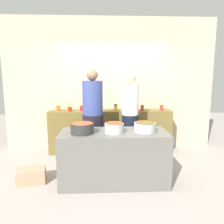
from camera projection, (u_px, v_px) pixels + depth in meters
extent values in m
plane|color=#9E948D|center=(113.00, 173.00, 3.90)|extent=(12.00, 12.00, 0.00)
cube|color=#BDAA8D|center=(110.00, 85.00, 5.07)|extent=(4.80, 0.12, 3.00)
cube|color=brown|center=(110.00, 131.00, 4.90)|extent=(2.70, 0.36, 0.95)
cube|color=#605E59|center=(114.00, 157.00, 3.53)|extent=(1.70, 0.70, 0.84)
cylinder|color=#D55E21|center=(58.00, 108.00, 4.78)|extent=(0.08, 0.08, 0.11)
cylinder|color=#D6C666|center=(58.00, 105.00, 4.77)|extent=(0.08, 0.08, 0.01)
cylinder|color=#B02D10|center=(70.00, 109.00, 4.71)|extent=(0.09, 0.09, 0.10)
cylinder|color=#D6C666|center=(70.00, 106.00, 4.70)|extent=(0.09, 0.09, 0.01)
cylinder|color=red|center=(82.00, 108.00, 4.79)|extent=(0.07, 0.07, 0.12)
cylinder|color=#D6C666|center=(82.00, 105.00, 4.78)|extent=(0.08, 0.08, 0.01)
cylinder|color=red|center=(88.00, 108.00, 4.81)|extent=(0.09, 0.09, 0.10)
cylinder|color=#D6C666|center=(88.00, 106.00, 4.80)|extent=(0.09, 0.09, 0.01)
cylinder|color=#57105D|center=(97.00, 108.00, 4.82)|extent=(0.08, 0.08, 0.12)
cylinder|color=black|center=(97.00, 105.00, 4.81)|extent=(0.08, 0.08, 0.01)
cylinder|color=gold|center=(116.00, 108.00, 4.79)|extent=(0.07, 0.07, 0.13)
cylinder|color=black|center=(116.00, 105.00, 4.78)|extent=(0.08, 0.08, 0.01)
cylinder|color=#33561E|center=(129.00, 108.00, 4.85)|extent=(0.06, 0.06, 0.10)
cylinder|color=silver|center=(129.00, 105.00, 4.84)|extent=(0.07, 0.07, 0.02)
cylinder|color=olive|center=(134.00, 107.00, 4.89)|extent=(0.08, 0.08, 0.13)
cylinder|color=black|center=(134.00, 104.00, 4.88)|extent=(0.08, 0.08, 0.01)
cylinder|color=#B33A27|center=(142.00, 108.00, 4.77)|extent=(0.07, 0.07, 0.11)
cylinder|color=black|center=(142.00, 106.00, 4.76)|extent=(0.07, 0.07, 0.01)
cylinder|color=#AE2F27|center=(161.00, 107.00, 4.85)|extent=(0.07, 0.07, 0.13)
cylinder|color=#D6C666|center=(162.00, 104.00, 4.84)|extent=(0.08, 0.08, 0.01)
cylinder|color=#2D2D2D|center=(82.00, 128.00, 3.36)|extent=(0.36, 0.36, 0.16)
cylinder|color=#9C4827|center=(82.00, 123.00, 3.35)|extent=(0.33, 0.33, 0.00)
cylinder|color=#B7B7BC|center=(114.00, 128.00, 3.40)|extent=(0.30, 0.30, 0.15)
cylinder|color=brown|center=(114.00, 123.00, 3.38)|extent=(0.27, 0.27, 0.00)
cylinder|color=#B7B7BC|center=(145.00, 127.00, 3.47)|extent=(0.34, 0.34, 0.14)
cylinder|color=brown|center=(145.00, 122.00, 3.45)|extent=(0.32, 0.32, 0.00)
cylinder|color=black|center=(93.00, 141.00, 4.14)|extent=(0.38, 0.38, 1.01)
cylinder|color=#374586|center=(93.00, 98.00, 4.00)|extent=(0.37, 0.37, 0.62)
sphere|color=#8C6047|center=(92.00, 75.00, 3.93)|extent=(0.21, 0.21, 0.21)
cylinder|color=black|center=(130.00, 139.00, 4.29)|extent=(0.32, 0.32, 0.98)
cylinder|color=white|center=(130.00, 99.00, 4.16)|extent=(0.31, 0.31, 0.60)
sphere|color=#D8A884|center=(131.00, 78.00, 4.09)|extent=(0.20, 0.20, 0.20)
cube|color=tan|center=(31.00, 175.00, 3.57)|extent=(0.50, 0.42, 0.23)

